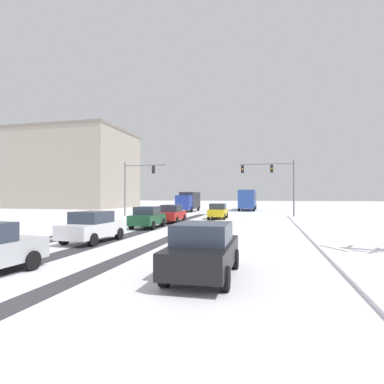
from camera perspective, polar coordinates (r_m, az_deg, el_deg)
wheel_track_left_lane at (r=23.89m, az=-6.97°, el=-6.53°), size 1.14×36.95×0.01m
wheel_track_right_lane at (r=23.04m, az=-0.19°, el=-6.75°), size 0.85×36.95×0.01m
wheel_track_center at (r=25.10m, az=-13.44°, el=-6.24°), size 0.85×36.95×0.01m
wheel_track_oncoming at (r=25.62m, az=-15.65°, el=-6.12°), size 0.77×36.95×0.01m
sidewalk_kerb_right at (r=21.13m, az=25.33°, el=-7.08°), size 4.00×36.95×0.12m
traffic_signal_near_left at (r=38.37m, az=-10.17°, el=2.21°), size 5.33×0.38×6.50m
traffic_signal_near_right at (r=37.04m, az=14.77°, el=2.74°), size 6.11×0.51×6.50m
car_yellow_cab_lead at (r=33.30m, az=4.73°, el=-3.49°), size 1.93×4.15×1.62m
car_red_second at (r=28.56m, az=-3.71°, el=-3.95°), size 1.87×4.12×1.62m
car_dark_green_third at (r=24.04m, az=-8.07°, el=-4.55°), size 1.98×4.17×1.62m
car_white_fourth at (r=17.32m, az=-17.56°, el=-6.02°), size 1.96×4.16×1.62m
car_black_fifth at (r=9.53m, az=2.09°, el=-10.45°), size 1.85×4.11×1.62m
bus_oncoming at (r=54.24m, az=10.12°, el=-1.17°), size 2.73×11.02×3.38m
box_truck_delivery at (r=48.79m, az=-0.62°, el=-1.65°), size 2.33×7.41×3.02m
office_building_far_left_block at (r=70.38m, az=-20.25°, el=3.87°), size 21.56×17.79×16.00m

